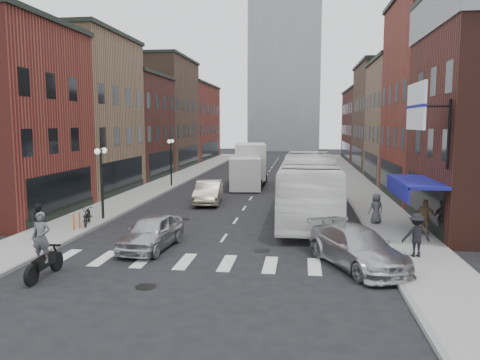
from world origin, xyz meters
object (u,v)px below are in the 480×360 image
Objects in this scene: ped_left_solo at (39,221)px; ped_right_c at (376,208)px; sedan_left_far at (208,192)px; motorcycle_rider at (43,248)px; streetlamp_near at (101,170)px; box_truck at (249,166)px; transit_bus at (309,186)px; billboard_sign at (418,108)px; sedan_left_near at (152,232)px; ped_right_a at (416,235)px; parked_bicycle at (88,215)px; ped_right_b at (425,217)px; curb_car at (357,248)px; bike_rack at (77,221)px; streetlamp_far at (171,153)px.

ped_right_c is (15.99, 5.58, -0.02)m from ped_left_solo.
motorcycle_rider is at bearing -104.95° from sedan_left_far.
motorcycle_rider is (2.03, -9.64, -1.79)m from streetlamp_near.
streetlamp_near is at bearing -79.87° from ped_left_solo.
transit_bus is at bearing -75.53° from box_truck.
sedan_left_far is 2.93× the size of ped_right_c.
streetlamp_near is at bearing 167.65° from billboard_sign.
sedan_left_far is (0.18, 11.77, 0.03)m from sedan_left_near.
sedan_left_near is at bearing -171.11° from billboard_sign.
ped_right_a is at bearing -19.54° from streetlamp_near.
parked_bicycle is (-11.60, -4.10, -1.18)m from transit_bus.
transit_bus reaches higher than ped_right_b.
curb_car is 6.45m from ped_right_b.
sedan_left_far is 2.69× the size of ped_right_a.
streetlamp_near is 3.59m from bike_rack.
streetlamp_far is 5.14× the size of bike_rack.
ped_right_b is (17.00, -1.56, -1.92)m from streetlamp_near.
sedan_left_far is 14.66m from ped_right_b.
parked_bicycle is 1.12× the size of ped_right_a.
motorcycle_rider is (2.23, -6.94, 0.57)m from bike_rack.
parked_bicycle is (-4.85, -8.18, -0.11)m from sedan_left_far.
streetlamp_near is at bearing 127.69° from curb_car.
sedan_left_far reaches higher than bike_rack.
transit_bus is 9.01m from ped_right_a.
transit_bus is 10.40m from sedan_left_near.
ped_right_b is at bearing 22.11° from sedan_left_near.
ped_right_a is (2.45, 1.22, 0.28)m from curb_car.
ped_right_b is (10.46, -16.94, -0.81)m from box_truck.
sedan_left_far is (4.95, 9.18, 0.23)m from bike_rack.
billboard_sign is 16.05m from motorcycle_rider.
streetlamp_far is at bearing 90.74° from motorcycle_rider.
box_truck is 3.60× the size of motorcycle_rider.
ped_left_solo is at bearing -2.64° from ped_right_c.
bike_rack is at bearing 177.17° from billboard_sign.
streetlamp_near is 1.71× the size of motorcycle_rider.
ped_right_a is (15.76, -3.86, 0.36)m from parked_bicycle.
ped_right_b is at bearing -5.25° from streetlamp_near.
streetlamp_far is at bearing -174.53° from box_truck.
box_truck reaches higher than curb_car.
parked_bicycle is (-4.67, 3.58, -0.08)m from sedan_left_near.
billboard_sign is 0.78× the size of sedan_left_far.
motorcycle_rider reaches higher than ped_left_solo.
box_truck is 20.78m from sedan_left_near.
motorcycle_rider reaches higher than curb_car.
sedan_left_near is (2.54, 4.35, -0.38)m from motorcycle_rider.
motorcycle_rider is (2.03, -23.64, -1.79)m from streetlamp_far.
billboard_sign reaches higher than curb_car.
ped_right_b is at bearing -35.39° from transit_bus.
sedan_left_near is 11.77m from sedan_left_far.
bike_rack is at bearing 30.17° from ped_right_b.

